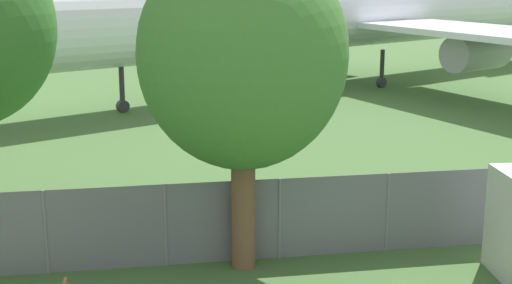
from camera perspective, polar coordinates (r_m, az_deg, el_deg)
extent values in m
cylinder|color=slate|center=(15.96, -16.47, -6.94)|extent=(0.07, 0.07, 1.88)
cylinder|color=slate|center=(15.84, -7.24, -6.63)|extent=(0.07, 0.07, 1.88)
cylinder|color=slate|center=(16.13, 1.88, -6.15)|extent=(0.07, 0.07, 1.88)
cylinder|color=slate|center=(16.80, 10.46, -5.56)|extent=(0.07, 0.07, 1.88)
cylinder|color=slate|center=(17.81, 18.21, -4.91)|extent=(0.07, 0.07, 1.88)
cube|color=slate|center=(16.13, 1.88, -6.15)|extent=(56.00, 0.01, 1.88)
cylinder|color=white|center=(40.25, 5.80, 10.24)|extent=(36.59, 21.78, 3.92)
cylinder|color=#939399|center=(36.77, 17.20, 6.85)|extent=(3.94, 3.20, 1.76)
cube|color=white|center=(49.85, -1.17, 10.27)|extent=(14.80, 17.56, 0.30)
cylinder|color=#939399|center=(48.03, 1.07, 8.91)|extent=(3.94, 3.20, 1.76)
cylinder|color=#2D2D33|center=(33.23, -10.67, 4.14)|extent=(0.24, 0.24, 2.10)
cylinder|color=#2D2D33|center=(33.36, -10.61, 2.84)|extent=(0.64, 0.53, 0.56)
cylinder|color=#2D2D33|center=(40.28, 10.05, 5.80)|extent=(0.24, 0.24, 2.10)
cylinder|color=#2D2D33|center=(40.39, 10.00, 4.72)|extent=(0.64, 0.53, 0.56)
cylinder|color=#2D2D33|center=(43.57, 5.48, 6.52)|extent=(0.24, 0.24, 2.10)
cylinder|color=#2D2D33|center=(43.67, 5.46, 5.52)|extent=(0.64, 0.53, 0.56)
cylinder|color=brown|center=(15.51, -1.02, -5.08)|extent=(0.52, 0.52, 2.83)
ellipsoid|color=#427A33|center=(14.79, -1.08, 7.02)|extent=(4.37, 4.37, 4.81)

